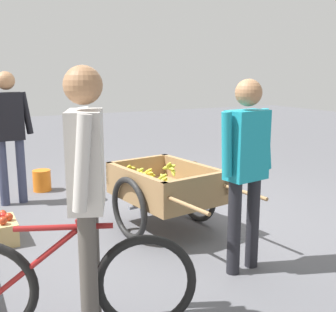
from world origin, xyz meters
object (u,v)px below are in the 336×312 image
(dog, at_px, (191,174))
(bystander_person, at_px, (9,126))
(cyclist_person, at_px, (87,179))
(vendor_person, at_px, (246,159))
(bicycle, at_px, (66,284))
(plastic_bucket, at_px, (42,180))
(fruit_cart, at_px, (164,190))

(dog, relative_size, bystander_person, 0.32)
(cyclist_person, bearing_deg, vendor_person, -79.19)
(bicycle, height_order, plastic_bucket, bicycle)
(vendor_person, distance_m, plastic_bucket, 3.51)
(fruit_cart, bearing_deg, bicycle, 134.32)
(vendor_person, xyz_separation_m, cyclist_person, (-0.27, 1.41, 0.07))
(vendor_person, relative_size, cyclist_person, 0.94)
(fruit_cart, bearing_deg, vendor_person, -171.38)
(fruit_cart, xyz_separation_m, dog, (1.07, -0.96, -0.17))
(bicycle, xyz_separation_m, dog, (2.42, -2.33, -0.08))
(cyclist_person, relative_size, bystander_person, 1.02)
(plastic_bucket, bearing_deg, bicycle, 171.60)
(fruit_cart, xyz_separation_m, plastic_bucket, (2.12, 0.87, -0.29))
(dog, bearing_deg, bystander_person, 74.87)
(vendor_person, xyz_separation_m, plastic_bucket, (3.25, 1.04, -0.82))
(bicycle, bearing_deg, vendor_person, -82.17)
(fruit_cart, bearing_deg, plastic_bucket, 22.24)
(cyclist_person, height_order, plastic_bucket, cyclist_person)
(dog, bearing_deg, vendor_person, 160.41)
(cyclist_person, distance_m, dog, 3.39)
(bicycle, height_order, cyclist_person, cyclist_person)
(vendor_person, bearing_deg, cyclist_person, 100.81)
(fruit_cart, height_order, plastic_bucket, fruit_cart)
(bicycle, relative_size, dog, 2.97)
(vendor_person, xyz_separation_m, dog, (2.20, -0.78, -0.69))
(bicycle, height_order, bystander_person, bystander_person)
(fruit_cart, distance_m, bystander_person, 2.20)
(dog, distance_m, plastic_bucket, 2.11)
(fruit_cart, height_order, bicycle, bicycle)
(vendor_person, distance_m, bicycle, 1.68)
(fruit_cart, distance_m, vendor_person, 1.26)
(plastic_bucket, xyz_separation_m, bystander_person, (-0.44, 0.43, 0.85))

